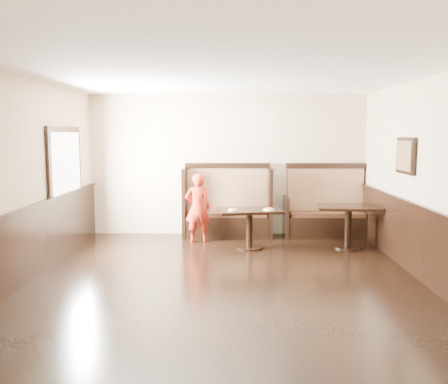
{
  "coord_description": "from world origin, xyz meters",
  "views": [
    {
      "loc": [
        0.09,
        -5.99,
        2.04
      ],
      "look_at": [
        -0.05,
        2.35,
        1.0
      ],
      "focal_mm": 38.0,
      "sensor_mm": 36.0,
      "label": 1
    }
  ],
  "objects_px": {
    "table_main": "(249,218)",
    "child": "(198,208)",
    "booth_main": "(227,210)",
    "booth_neighbor": "(326,212)",
    "table_neighbor": "(348,216)"
  },
  "relations": [
    {
      "from": "child",
      "to": "table_main",
      "type": "bearing_deg",
      "value": 145.89
    },
    {
      "from": "booth_main",
      "to": "table_main",
      "type": "height_order",
      "value": "booth_main"
    },
    {
      "from": "booth_main",
      "to": "booth_neighbor",
      "type": "relative_size",
      "value": 1.06
    },
    {
      "from": "table_main",
      "to": "table_neighbor",
      "type": "height_order",
      "value": "table_neighbor"
    },
    {
      "from": "table_neighbor",
      "to": "child",
      "type": "height_order",
      "value": "child"
    },
    {
      "from": "booth_main",
      "to": "child",
      "type": "xyz_separation_m",
      "value": [
        -0.55,
        -0.53,
        0.12
      ]
    },
    {
      "from": "table_main",
      "to": "child",
      "type": "relative_size",
      "value": 0.93
    },
    {
      "from": "table_neighbor",
      "to": "booth_neighbor",
      "type": "bearing_deg",
      "value": 107.76
    },
    {
      "from": "booth_main",
      "to": "booth_neighbor",
      "type": "height_order",
      "value": "same"
    },
    {
      "from": "booth_neighbor",
      "to": "table_main",
      "type": "distance_m",
      "value": 1.85
    },
    {
      "from": "booth_main",
      "to": "booth_neighbor",
      "type": "bearing_deg",
      "value": -0.05
    },
    {
      "from": "booth_main",
      "to": "table_main",
      "type": "distance_m",
      "value": 1.1
    },
    {
      "from": "booth_neighbor",
      "to": "child",
      "type": "bearing_deg",
      "value": -168.09
    },
    {
      "from": "booth_main",
      "to": "child",
      "type": "distance_m",
      "value": 0.77
    },
    {
      "from": "table_main",
      "to": "child",
      "type": "distance_m",
      "value": 1.08
    }
  ]
}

